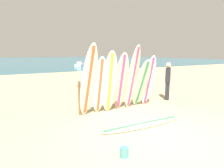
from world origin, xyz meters
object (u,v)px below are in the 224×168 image
object	(u,v)px
surfboard_leaning_far_left	(89,81)
surfboard_leaning_center	(121,82)
surfboard_rack	(116,89)
surfboard_leaning_center_left	(110,82)
small_boat_offshore	(80,65)
sand_bucket	(124,152)
beachgoer_standing	(168,80)
surfboard_leaning_far_right	(149,81)
surfboard_lying_on_sand	(143,124)
surfboard_leaning_left	(100,86)
surfboard_leaning_center_right	(133,78)
surfboard_leaning_right	(141,84)

from	to	relation	value
surfboard_leaning_far_left	surfboard_leaning_center	bearing A→B (deg)	6.70
surfboard_rack	surfboard_leaning_center_left	bearing A→B (deg)	-143.25
small_boat_offshore	sand_bucket	bearing A→B (deg)	-109.24
beachgoer_standing	surfboard_leaning_far_right	bearing A→B (deg)	-167.66
surfboard_lying_on_sand	surfboard_leaning_left	bearing A→B (deg)	111.79
small_boat_offshore	sand_bucket	distance (m)	27.80
surfboard_leaning_left	surfboard_leaning_center	bearing A→B (deg)	3.24
surfboard_leaning_center_right	small_boat_offshore	bearing A→B (deg)	73.49
surfboard_leaning_left	beachgoer_standing	bearing A→B (deg)	5.44
surfboard_rack	surfboard_leaning_far_left	world-z (taller)	surfboard_leaning_far_left
surfboard_lying_on_sand	small_boat_offshore	distance (m)	26.23
surfboard_rack	beachgoer_standing	bearing A→B (deg)	0.68
surfboard_leaning_center_right	surfboard_leaning_far_right	world-z (taller)	surfboard_leaning_center_right
surfboard_rack	surfboard_leaning_center	xyz separation A→B (m)	(0.05, -0.26, 0.32)
surfboard_leaning_center	surfboard_leaning_center_right	xyz separation A→B (m)	(0.45, -0.11, 0.14)
surfboard_rack	surfboard_leaning_left	bearing A→B (deg)	-159.87
surfboard_rack	surfboard_leaning_far_right	xyz separation A→B (m)	(1.36, -0.27, 0.26)
surfboard_leaning_center_right	beachgoer_standing	distance (m)	2.30
surfboard_leaning_left	sand_bucket	distance (m)	3.00
beachgoer_standing	surfboard_lying_on_sand	bearing A→B (deg)	-147.34
surfboard_rack	surfboard_leaning_left	size ratio (longest dim) A/B	1.49
surfboard_leaning_far_left	surfboard_leaning_center_right	size ratio (longest dim) A/B	1.00
surfboard_rack	surfboard_leaning_center_left	xyz separation A→B (m)	(-0.47, -0.35, 0.34)
surfboard_leaning_right	beachgoer_standing	distance (m)	1.88
beachgoer_standing	small_boat_offshore	bearing A→B (deg)	78.45
surfboard_rack	surfboard_leaning_far_right	size ratio (longest dim) A/B	1.48
surfboard_leaning_center_left	surfboard_lying_on_sand	bearing A→B (deg)	-80.59
small_boat_offshore	surfboard_rack	bearing A→B (deg)	-107.88
surfboard_leaning_center	surfboard_leaning_far_right	world-z (taller)	surfboard_leaning_center
surfboard_rack	surfboard_leaning_right	xyz separation A→B (m)	(0.92, -0.37, 0.19)
surfboard_leaning_center_left	small_boat_offshore	distance (m)	24.87
surfboard_leaning_left	surfboard_leaning_center_left	world-z (taller)	surfboard_leaning_center_left
surfboard_rack	sand_bucket	size ratio (longest dim) A/B	14.52
surfboard_rack	surfboard_leaning_center_left	size ratio (longest dim) A/B	1.37
sand_bucket	surfboard_lying_on_sand	bearing A→B (deg)	39.00
surfboard_leaning_far_right	surfboard_lying_on_sand	xyz separation A→B (m)	(-1.58, -1.60, -0.98)
surfboard_rack	surfboard_leaning_far_left	size ratio (longest dim) A/B	1.24
surfboard_leaning_far_left	surfboard_leaning_center	size ratio (longest dim) A/B	1.13
surfboard_leaning_center_left	surfboard_leaning_right	world-z (taller)	surfboard_leaning_center_left
surfboard_leaning_left	small_boat_offshore	xyz separation A→B (m)	(8.33, 23.51, -0.76)
surfboard_leaning_center	small_boat_offshore	size ratio (longest dim) A/B	0.88
surfboard_leaning_left	surfboard_leaning_center_right	size ratio (longest dim) A/B	0.83
surfboard_leaning_far_left	surfboard_leaning_left	xyz separation A→B (m)	(0.45, 0.11, -0.21)
surfboard_leaning_far_left	surfboard_leaning_left	distance (m)	0.51
surfboard_leaning_center_left	beachgoer_standing	distance (m)	3.25
beachgoer_standing	surfboard_leaning_right	bearing A→B (deg)	-167.64
surfboard_lying_on_sand	small_boat_offshore	world-z (taller)	small_boat_offshore
beachgoer_standing	small_boat_offshore	world-z (taller)	beachgoer_standing
sand_bucket	surfboard_leaning_far_left	bearing A→B (deg)	81.89
surfboard_leaning_far_left	surfboard_leaning_right	bearing A→B (deg)	1.26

